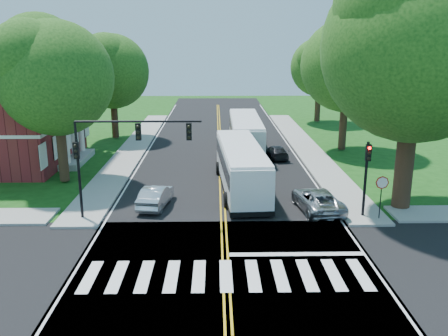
{
  "coord_description": "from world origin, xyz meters",
  "views": [
    {
      "loc": [
        -0.44,
        -19.51,
        10.09
      ],
      "look_at": [
        0.09,
        8.94,
        2.4
      ],
      "focal_mm": 38.0,
      "sensor_mm": 36.0,
      "label": 1
    }
  ],
  "objects_px": {
    "signal_ne": "(367,169)",
    "signal_nw": "(119,146)",
    "dark_sedan": "(276,152)",
    "suv": "(317,200)",
    "bus_follow": "(245,134)",
    "bus_lead": "(241,166)",
    "hatchback": "(156,196)"
  },
  "relations": [
    {
      "from": "hatchback",
      "to": "suv",
      "type": "distance_m",
      "value": 9.99
    },
    {
      "from": "hatchback",
      "to": "signal_nw",
      "type": "bearing_deg",
      "value": 61.73
    },
    {
      "from": "signal_nw",
      "to": "bus_lead",
      "type": "distance_m",
      "value": 9.59
    },
    {
      "from": "dark_sedan",
      "to": "suv",
      "type": "bearing_deg",
      "value": 86.07
    },
    {
      "from": "signal_ne",
      "to": "suv",
      "type": "xyz_separation_m",
      "value": [
        -2.44,
        1.26,
        -2.27
      ]
    },
    {
      "from": "signal_nw",
      "to": "bus_lead",
      "type": "xyz_separation_m",
      "value": [
        7.18,
        5.75,
        -2.72
      ]
    },
    {
      "from": "signal_ne",
      "to": "bus_follow",
      "type": "xyz_separation_m",
      "value": [
        -5.84,
        17.39,
        -1.28
      ]
    },
    {
      "from": "bus_lead",
      "to": "hatchback",
      "type": "distance_m",
      "value": 6.62
    },
    {
      "from": "signal_nw",
      "to": "dark_sedan",
      "type": "xyz_separation_m",
      "value": [
        10.76,
        14.66,
        -3.81
      ]
    },
    {
      "from": "signal_nw",
      "to": "bus_lead",
      "type": "bearing_deg",
      "value": 38.7
    },
    {
      "from": "suv",
      "to": "dark_sedan",
      "type": "height_order",
      "value": "suv"
    },
    {
      "from": "bus_follow",
      "to": "dark_sedan",
      "type": "relative_size",
      "value": 3.21
    },
    {
      "from": "bus_lead",
      "to": "signal_nw",
      "type": "bearing_deg",
      "value": 35.21
    },
    {
      "from": "bus_follow",
      "to": "suv",
      "type": "bearing_deg",
      "value": 102.16
    },
    {
      "from": "signal_nw",
      "to": "bus_follow",
      "type": "distance_m",
      "value": 19.43
    },
    {
      "from": "signal_ne",
      "to": "signal_nw",
      "type": "bearing_deg",
      "value": -179.95
    },
    {
      "from": "bus_follow",
      "to": "bus_lead",
      "type": "bearing_deg",
      "value": 85.17
    },
    {
      "from": "suv",
      "to": "dark_sedan",
      "type": "distance_m",
      "value": 13.42
    },
    {
      "from": "signal_nw",
      "to": "dark_sedan",
      "type": "bearing_deg",
      "value": 53.71
    },
    {
      "from": "signal_ne",
      "to": "dark_sedan",
      "type": "relative_size",
      "value": 1.15
    },
    {
      "from": "signal_ne",
      "to": "suv",
      "type": "bearing_deg",
      "value": 152.8
    },
    {
      "from": "signal_ne",
      "to": "bus_follow",
      "type": "bearing_deg",
      "value": 108.56
    },
    {
      "from": "signal_nw",
      "to": "suv",
      "type": "xyz_separation_m",
      "value": [
        11.61,
        1.27,
        -3.68
      ]
    },
    {
      "from": "bus_lead",
      "to": "dark_sedan",
      "type": "distance_m",
      "value": 9.67
    },
    {
      "from": "signal_ne",
      "to": "bus_follow",
      "type": "distance_m",
      "value": 18.38
    },
    {
      "from": "signal_nw",
      "to": "signal_ne",
      "type": "bearing_deg",
      "value": 0.05
    },
    {
      "from": "bus_lead",
      "to": "suv",
      "type": "bearing_deg",
      "value": 131.22
    },
    {
      "from": "signal_nw",
      "to": "dark_sedan",
      "type": "height_order",
      "value": "signal_nw"
    },
    {
      "from": "signal_nw",
      "to": "signal_ne",
      "type": "distance_m",
      "value": 14.13
    },
    {
      "from": "bus_lead",
      "to": "suv",
      "type": "xyz_separation_m",
      "value": [
        4.43,
        -4.48,
        -0.96
      ]
    },
    {
      "from": "signal_nw",
      "to": "signal_ne",
      "type": "relative_size",
      "value": 1.62
    },
    {
      "from": "bus_follow",
      "to": "dark_sedan",
      "type": "distance_m",
      "value": 3.9
    }
  ]
}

